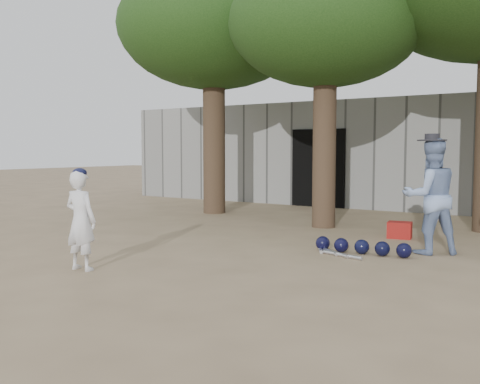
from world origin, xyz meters
The scene contains 8 objects.
ground centered at (0.00, 0.00, 0.00)m, with size 70.00×70.00×0.00m, color #937C5E.
boy_player centered at (-0.46, -1.28, 0.67)m, with size 0.49×0.32×1.34m, color silver.
spectator_blue centered at (3.18, 2.46, 0.90)m, with size 0.87×0.68×1.79m, color #7F97C5.
red_bag centered at (2.36, 3.66, 0.15)m, with size 0.42×0.32×0.30m, color maroon.
back_building centered at (0.00, 10.33, 1.50)m, with size 16.00×5.24×3.00m.
helmet_row centered at (2.31, 1.83, 0.12)m, with size 1.51×0.32×0.23m.
bat_pile centered at (1.88, 1.64, 0.03)m, with size 1.09×0.82×0.06m.
tree_row centered at (0.74, 5.02, 4.69)m, with size 11.40×5.80×6.69m.
Camera 1 is at (5.21, -6.06, 1.62)m, focal length 40.00 mm.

